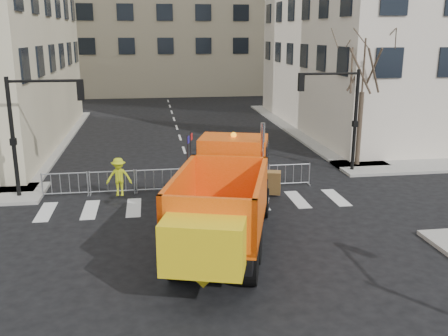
{
  "coord_description": "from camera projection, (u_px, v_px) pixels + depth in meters",
  "views": [
    {
      "loc": [
        -2.09,
        -14.86,
        7.16
      ],
      "look_at": [
        0.53,
        2.5,
        2.41
      ],
      "focal_mm": 40.0,
      "sensor_mm": 36.0,
      "label": 1
    }
  ],
  "objects": [
    {
      "name": "plow_truck",
      "position": [
        225.0,
        196.0,
        16.87
      ],
      "size": [
        5.72,
        10.96,
        4.11
      ],
      "rotation": [
        0.0,
        0.0,
        1.28
      ],
      "color": "black",
      "rests_on": "ground"
    },
    {
      "name": "cop_b",
      "position": [
        219.0,
        178.0,
        22.61
      ],
      "size": [
        0.99,
        0.91,
        1.64
      ],
      "primitive_type": "imported",
      "rotation": [
        0.0,
        0.0,
        2.68
      ],
      "color": "black",
      "rests_on": "ground"
    },
    {
      "name": "newspaper_box",
      "position": [
        256.0,
        175.0,
        23.59
      ],
      "size": [
        0.52,
        0.48,
        1.1
      ],
      "primitive_type": "cube",
      "rotation": [
        0.0,
        0.0,
        -0.21
      ],
      "color": "#B70E2B",
      "rests_on": "sidewalk_back"
    },
    {
      "name": "traffic_light_left",
      "position": [
        13.0,
        140.0,
        21.66
      ],
      "size": [
        0.18,
        0.18,
        5.4
      ],
      "primitive_type": "cylinder",
      "color": "black",
      "rests_on": "ground"
    },
    {
      "name": "crowd_barriers",
      "position": [
        181.0,
        179.0,
        23.36
      ],
      "size": [
        12.6,
        0.6,
        1.1
      ],
      "primitive_type": null,
      "color": "#9EA0A5",
      "rests_on": "ground"
    },
    {
      "name": "worker",
      "position": [
        119.0,
        177.0,
        22.07
      ],
      "size": [
        1.17,
        0.73,
        1.73
      ],
      "primitive_type": "imported",
      "rotation": [
        0.0,
        0.0,
        -0.08
      ],
      "color": "#B5C116",
      "rests_on": "sidewalk_back"
    },
    {
      "name": "cop_c",
      "position": [
        208.0,
        175.0,
        22.87
      ],
      "size": [
        1.13,
        0.88,
        1.79
      ],
      "primitive_type": "imported",
      "rotation": [
        0.0,
        0.0,
        3.63
      ],
      "color": "black",
      "rests_on": "ground"
    },
    {
      "name": "sidewalk_back",
      "position": [
        195.0,
        183.0,
        24.45
      ],
      "size": [
        64.0,
        5.0,
        0.15
      ],
      "primitive_type": "cube",
      "color": "gray",
      "rests_on": "ground"
    },
    {
      "name": "ground",
      "position": [
        219.0,
        259.0,
        16.36
      ],
      "size": [
        120.0,
        120.0,
        0.0
      ],
      "primitive_type": "plane",
      "color": "black",
      "rests_on": "ground"
    },
    {
      "name": "cop_a",
      "position": [
        222.0,
        174.0,
        22.97
      ],
      "size": [
        0.77,
        0.73,
        1.78
      ],
      "primitive_type": "imported",
      "rotation": [
        0.0,
        0.0,
        3.78
      ],
      "color": "black",
      "rests_on": "ground"
    },
    {
      "name": "street_tree",
      "position": [
        361.0,
        99.0,
        26.73
      ],
      "size": [
        3.0,
        3.0,
        7.5
      ],
      "primitive_type": null,
      "color": "#382B21",
      "rests_on": "ground"
    },
    {
      "name": "traffic_light_right",
      "position": [
        355.0,
        122.0,
        25.94
      ],
      "size": [
        0.18,
        0.18,
        5.4
      ],
      "primitive_type": "cylinder",
      "color": "black",
      "rests_on": "ground"
    }
  ]
}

